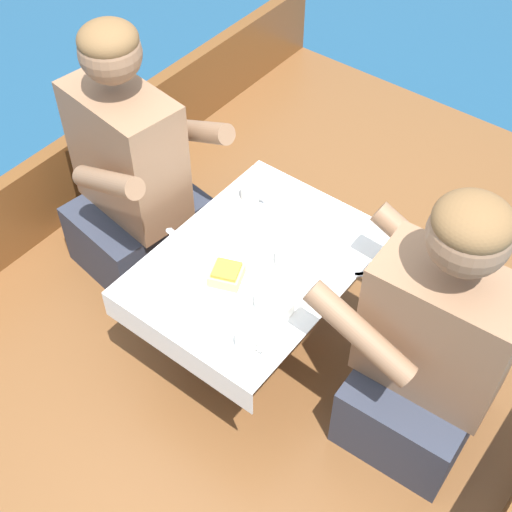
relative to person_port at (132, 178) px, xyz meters
name	(u,v)px	position (x,y,z in m)	size (l,w,h in m)	color
ground_plane	(243,393)	(0.58, -0.13, -0.66)	(60.00, 60.00, 0.00)	navy
boat_deck	(242,373)	(0.58, -0.13, -0.52)	(2.02, 3.43, 0.27)	brown
gunwale_port	(42,197)	(-0.40, -0.13, -0.22)	(0.06, 3.43, 0.34)	brown
cockpit_table	(256,270)	(0.58, -0.05, -0.03)	(0.57, 0.77, 0.40)	#B2B2B7
person_port	(132,178)	(0.00, 0.00, 0.00)	(0.56, 0.50, 0.98)	#333847
person_starboard	(431,349)	(1.17, 0.00, -0.01)	(0.54, 0.46, 0.94)	#333847
plate_sandwich	(227,280)	(0.57, -0.17, 0.02)	(0.18, 0.18, 0.01)	silver
plate_bread	(218,233)	(0.42, -0.03, 0.02)	(0.19, 0.19, 0.01)	silver
sandwich	(227,274)	(0.57, -0.17, 0.04)	(0.12, 0.12, 0.05)	#E0BC7F
bowl_port_near	(299,258)	(0.69, 0.02, 0.03)	(0.15, 0.15, 0.04)	silver
bowl_starboard_near	(275,300)	(0.74, -0.15, 0.03)	(0.12, 0.12, 0.04)	silver
coffee_cup_port	(251,191)	(0.40, 0.16, 0.05)	(0.09, 0.07, 0.07)	silver
coffee_cup_starboard	(247,340)	(0.76, -0.32, 0.04)	(0.09, 0.06, 0.05)	silver
utensil_knife_port	(148,280)	(0.38, -0.32, 0.01)	(0.14, 0.12, 0.00)	silver
utensil_spoon_starboard	(304,226)	(0.62, 0.16, 0.02)	(0.11, 0.15, 0.01)	silver
utensil_spoon_port	(172,241)	(0.32, -0.15, 0.02)	(0.14, 0.12, 0.01)	silver
utensil_spoon_center	(202,301)	(0.56, -0.28, 0.02)	(0.16, 0.08, 0.01)	silver
utensil_fork_starboard	(344,275)	(0.83, 0.06, 0.01)	(0.14, 0.13, 0.00)	silver
utensil_knife_starboard	(271,217)	(0.51, 0.13, 0.01)	(0.15, 0.10, 0.00)	silver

